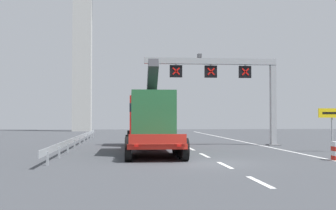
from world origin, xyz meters
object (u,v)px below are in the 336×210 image
(overhead_lane_gantry, at_px, (230,76))
(exit_sign_yellow, at_px, (332,118))
(bridge_pylon_distant, at_px, (83,10))
(heavy_haul_truck_red, at_px, (150,119))

(overhead_lane_gantry, bearing_deg, exit_sign_yellow, -52.64)
(overhead_lane_gantry, xyz_separation_m, exit_sign_yellow, (4.80, -6.29, -3.12))
(overhead_lane_gantry, xyz_separation_m, bridge_pylon_distant, (-14.39, 35.29, 13.49))
(exit_sign_yellow, bearing_deg, heavy_haul_truck_red, 165.80)
(overhead_lane_gantry, bearing_deg, bridge_pylon_distant, 112.19)
(bridge_pylon_distant, bearing_deg, overhead_lane_gantry, -67.81)
(exit_sign_yellow, height_order, bridge_pylon_distant, bridge_pylon_distant)
(heavy_haul_truck_red, distance_m, bridge_pylon_distant, 43.03)
(exit_sign_yellow, bearing_deg, bridge_pylon_distant, 114.78)
(heavy_haul_truck_red, bearing_deg, overhead_lane_gantry, 29.76)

